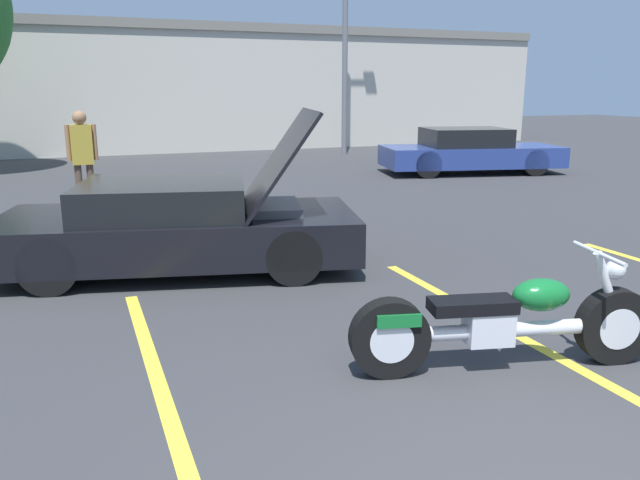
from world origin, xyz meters
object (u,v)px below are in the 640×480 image
show_car_hood_open (180,226)px  spectator_near_motorcycle (82,153)px  motorcycle (504,323)px  light_pole (347,8)px  parked_car_right_row (469,152)px

show_car_hood_open → spectator_near_motorcycle: 4.37m
motorcycle → spectator_near_motorcycle: bearing=123.4°
light_pole → spectator_near_motorcycle: 12.00m
motorcycle → spectator_near_motorcycle: (-2.87, 8.04, 0.70)m
light_pole → parked_car_right_row: light_pole is taller
light_pole → spectator_near_motorcycle: (-8.51, -7.66, -3.61)m
light_pole → motorcycle: bearing=-109.8°
motorcycle → parked_car_right_row: size_ratio=0.50×
show_car_hood_open → spectator_near_motorcycle: bearing=116.8°
light_pole → spectator_near_motorcycle: bearing=-138.0°
spectator_near_motorcycle → light_pole: bearing=42.0°
light_pole → show_car_hood_open: light_pole is taller
show_car_hood_open → parked_car_right_row: (8.59, 6.29, 0.02)m
parked_car_right_row → show_car_hood_open: bearing=-130.9°
spectator_near_motorcycle → motorcycle: bearing=-70.4°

